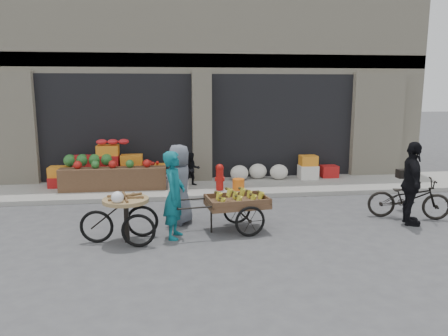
{
  "coord_description": "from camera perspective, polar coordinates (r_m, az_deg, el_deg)",
  "views": [
    {
      "loc": [
        -1.02,
        -7.77,
        2.85
      ],
      "look_at": [
        0.2,
        1.52,
        1.1
      ],
      "focal_mm": 35.0,
      "sensor_mm": 36.0,
      "label": 1
    }
  ],
  "objects": [
    {
      "name": "vendor_grey",
      "position": [
        9.17,
        -5.83,
        -2.14
      ],
      "size": [
        0.82,
        0.97,
        1.68
      ],
      "primitive_type": "imported",
      "rotation": [
        0.0,
        0.0,
        -2.0
      ],
      "color": "slate",
      "rests_on": "ground"
    },
    {
      "name": "seated_person",
      "position": [
        12.2,
        -4.2,
        -0.15
      ],
      "size": [
        0.51,
        0.43,
        0.93
      ],
      "primitive_type": "imported",
      "rotation": [
        0.0,
        0.0,
        0.17
      ],
      "color": "black",
      "rests_on": "sidewalk"
    },
    {
      "name": "building",
      "position": [
        15.85,
        -3.87,
        12.43
      ],
      "size": [
        14.0,
        6.45,
        7.0
      ],
      "color": "beige",
      "rests_on": "ground"
    },
    {
      "name": "banana_cart",
      "position": [
        8.7,
        1.43,
        -4.27
      ],
      "size": [
        2.13,
        1.09,
        0.85
      ],
      "rotation": [
        0.0,
        0.0,
        0.14
      ],
      "color": "brown",
      "rests_on": "ground"
    },
    {
      "name": "cyclist",
      "position": [
        9.84,
        23.32,
        -1.87
      ],
      "size": [
        0.73,
        1.11,
        1.75
      ],
      "primitive_type": "imported",
      "rotation": [
        0.0,
        0.0,
        1.24
      ],
      "color": "black",
      "rests_on": "ground"
    },
    {
      "name": "ground",
      "position": [
        8.34,
        -0.01,
        -9.39
      ],
      "size": [
        80.0,
        80.0,
        0.0
      ],
      "primitive_type": "plane",
      "color": "#424244",
      "rests_on": "ground"
    },
    {
      "name": "right_bay_goods",
      "position": [
        13.22,
        8.62,
        -0.19
      ],
      "size": [
        3.35,
        0.6,
        0.7
      ],
      "color": "silver",
      "rests_on": "sidewalk"
    },
    {
      "name": "tricycle_cart",
      "position": [
        8.27,
        -12.71,
        -5.72
      ],
      "size": [
        1.44,
        0.89,
        0.95
      ],
      "rotation": [
        0.0,
        0.0,
        -0.07
      ],
      "color": "#9E7F51",
      "rests_on": "ground"
    },
    {
      "name": "fire_hydrant",
      "position": [
        11.64,
        -0.57,
        -1.05
      ],
      "size": [
        0.22,
        0.22,
        0.71
      ],
      "color": "#A5140F",
      "rests_on": "sidewalk"
    },
    {
      "name": "sidewalk",
      "position": [
        12.24,
        -2.5,
        -2.61
      ],
      "size": [
        18.0,
        2.2,
        0.12
      ],
      "primitive_type": "cube",
      "color": "gray",
      "rests_on": "ground"
    },
    {
      "name": "pineapple_bin",
      "position": [
        11.64,
        -5.98,
        -1.78
      ],
      "size": [
        0.52,
        0.52,
        0.5
      ],
      "primitive_type": "cylinder",
      "color": "silver",
      "rests_on": "sidewalk"
    },
    {
      "name": "fruit_display",
      "position": [
        12.43,
        -14.12,
        0.16
      ],
      "size": [
        3.1,
        1.12,
        1.24
      ],
      "color": "#AF1818",
      "rests_on": "sidewalk"
    },
    {
      "name": "orange_bucket",
      "position": [
        11.71,
        1.89,
        -2.15
      ],
      "size": [
        0.32,
        0.32,
        0.3
      ],
      "primitive_type": "cylinder",
      "color": "orange",
      "rests_on": "sidewalk"
    },
    {
      "name": "bicycle",
      "position": [
        10.37,
        22.98,
        -3.66
      ],
      "size": [
        1.82,
        1.12,
        0.9
      ],
      "primitive_type": "imported",
      "rotation": [
        0.0,
        0.0,
        1.24
      ],
      "color": "black",
      "rests_on": "ground"
    },
    {
      "name": "vendor_woman",
      "position": [
        8.3,
        -6.51,
        -3.52
      ],
      "size": [
        0.54,
        0.69,
        1.67
      ],
      "primitive_type": "imported",
      "rotation": [
        0.0,
        0.0,
        1.32
      ],
      "color": "#0D5E68",
      "rests_on": "ground"
    }
  ]
}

